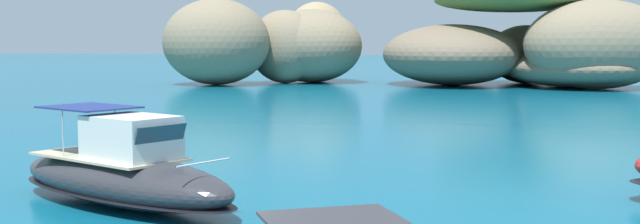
# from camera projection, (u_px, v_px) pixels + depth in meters

# --- Properties ---
(islet_large) EXTENTS (25.58, 19.62, 8.41)m
(islet_large) POSITION_uv_depth(u_px,v_px,m) (524.00, 48.00, 67.58)
(islet_large) COLOR #756651
(islet_large) RESTS_ON ground
(islet_small) EXTENTS (20.33, 17.89, 7.61)m
(islet_small) POSITION_uv_depth(u_px,v_px,m) (278.00, 44.00, 72.22)
(islet_small) COLOR #84755B
(islet_small) RESTS_ON ground
(motorboat_charcoal) EXTENTS (7.60, 5.59, 2.34)m
(motorboat_charcoal) POSITION_uv_depth(u_px,v_px,m) (123.00, 175.00, 18.93)
(motorboat_charcoal) COLOR #2D2D33
(motorboat_charcoal) RESTS_ON ground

